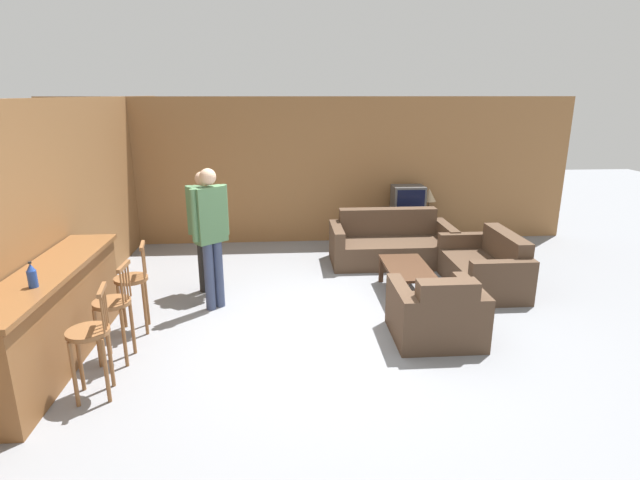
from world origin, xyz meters
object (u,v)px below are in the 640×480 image
bar_chair_mid (114,310)px  person_by_counter (211,230)px  couch_far (390,245)px  armchair_near (437,315)px  table_lamp (429,196)px  tv (408,201)px  tv_unit (406,230)px  bar_chair_near (91,340)px  bar_chair_far (133,286)px  coffee_table (407,270)px  person_by_window (205,226)px  bottle (32,276)px  loveseat_right (485,268)px

bar_chair_mid → person_by_counter: bearing=56.7°
couch_far → armchair_near: couch_far is taller
table_lamp → tv: bearing=-179.5°
tv_unit → couch_far: bearing=-117.3°
bar_chair_near → bar_chair_far: 1.31m
armchair_near → tv_unit: size_ratio=0.90×
table_lamp → person_by_counter: person_by_counter is taller
bar_chair_far → person_by_counter: (0.82, 0.59, 0.48)m
coffee_table → person_by_counter: person_by_counter is taller
bar_chair_mid → person_by_window: (0.67, 1.79, 0.39)m
tv_unit → armchair_near: bearing=-98.6°
armchair_near → tv: size_ratio=1.69×
bar_chair_mid → tv: (3.94, 3.87, 0.24)m
bar_chair_mid → couch_far: 4.50m
person_by_counter → armchair_near: bearing=-22.2°
couch_far → tv_unit: 1.10m
bar_chair_mid → table_lamp: size_ratio=2.09×
armchair_near → tv: (0.56, 3.66, 0.51)m
table_lamp → armchair_near: bearing=-104.4°
bar_chair_far → tv: (3.94, 3.19, 0.24)m
bottle → bar_chair_near: bearing=-21.6°
bar_chair_mid → bar_chair_far: same height
person_by_counter → bar_chair_mid: bearing=-123.3°
bar_chair_mid → bar_chair_far: bearing=90.0°
table_lamp → loveseat_right: bearing=-84.2°
bar_chair_far → loveseat_right: size_ratio=0.71×
bar_chair_far → armchair_near: bearing=-7.8°
tv → person_by_counter: bearing=-140.1°
coffee_table → bottle: bottle is taller
armchair_near → loveseat_right: armchair_near is taller
bar_chair_far → person_by_counter: person_by_counter is taller
bar_chair_mid → coffee_table: 3.69m
armchair_near → coffee_table: 1.30m
tv_unit → bar_chair_mid: bearing=-135.5°
table_lamp → bar_chair_mid: bearing=-138.2°
bottle → bar_chair_far: bearing=65.4°
bar_chair_mid → tv_unit: size_ratio=0.99×
tv → person_by_window: bearing=-147.6°
tv → bottle: bearing=-136.0°
table_lamp → bar_chair_far: bearing=-143.5°
bottle → table_lamp: bearing=41.7°
loveseat_right → tv: tv is taller
bar_chair_mid → tv_unit: bearing=44.5°
tv → coffee_table: bearing=-103.6°
bottle → person_by_window: person_by_window is taller
coffee_table → table_lamp: table_lamp is taller
tv_unit → person_by_counter: (-3.12, -2.61, 0.77)m
bar_chair_mid → bar_chair_far: (-0.00, 0.67, 0.00)m
couch_far → loveseat_right: 1.63m
armchair_near → person_by_window: size_ratio=0.57×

